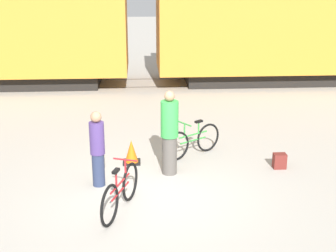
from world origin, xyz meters
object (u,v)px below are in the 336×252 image
bicycle_maroon (120,192)px  person_in_green (170,133)px  traffic_cone (131,152)px  bicycle_green (193,141)px  person_in_purple (97,149)px  backpack (280,161)px  freight_train (142,15)px

bicycle_maroon → person_in_green: 2.00m
traffic_cone → bicycle_green: bearing=13.8°
person_in_purple → traffic_cone: person_in_purple is taller
bicycle_green → backpack: size_ratio=4.13×
bicycle_green → traffic_cone: (-1.45, -0.36, -0.12)m
person_in_purple → person_in_green: size_ratio=0.86×
backpack → person_in_purple: bearing=-170.9°
backpack → traffic_cone: (-3.29, 0.52, 0.08)m
freight_train → person_in_green: 9.01m
bicycle_green → backpack: bearing=-25.5°
bicycle_green → person_in_green: bearing=-122.0°
bicycle_maroon → person_in_purple: size_ratio=1.05×
bicycle_maroon → person_in_green: bearing=58.9°
freight_train → bicycle_green: (1.07, -7.84, -2.27)m
bicycle_maroon → person_in_green: person_in_green is taller
freight_train → bicycle_maroon: bearing=-93.0°
person_in_purple → traffic_cone: (0.65, 1.15, -0.54)m
bicycle_green → freight_train: bearing=97.8°
freight_train → bicycle_maroon: size_ratio=17.38×
bicycle_green → traffic_cone: 1.50m
freight_train → backpack: freight_train is taller
bicycle_maroon → bicycle_green: bicycle_maroon is taller
traffic_cone → person_in_green: bearing=-37.8°
freight_train → person_in_purple: size_ratio=18.29×
person_in_green → traffic_cone: bearing=55.0°
person_in_green → freight_train: bearing=5.7°
freight_train → bicycle_maroon: (-0.55, -10.49, -2.25)m
person_in_green → traffic_cone: size_ratio=3.34×
bicycle_maroon → person_in_green: size_ratio=0.90×
bicycle_green → person_in_purple: bearing=-144.4°
bicycle_maroon → person_in_purple: person_in_purple is taller
person_in_green → backpack: 2.57m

